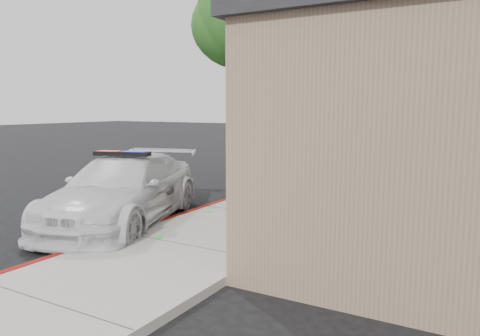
% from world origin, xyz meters
% --- Properties ---
extents(ground, '(120.00, 120.00, 0.00)m').
position_xyz_m(ground, '(0.00, 0.00, 0.00)').
color(ground, black).
rests_on(ground, ground).
extents(sidewalk, '(3.20, 60.00, 0.15)m').
position_xyz_m(sidewalk, '(1.60, 3.00, 0.07)').
color(sidewalk, gray).
rests_on(sidewalk, ground).
extents(red_curb, '(0.14, 60.00, 0.16)m').
position_xyz_m(red_curb, '(0.06, 3.00, 0.08)').
color(red_curb, maroon).
rests_on(red_curb, ground).
extents(police_car, '(3.89, 5.94, 1.72)m').
position_xyz_m(police_car, '(-0.90, 1.02, 0.80)').
color(police_car, silver).
rests_on(police_car, ground).
extents(fire_hydrant, '(0.50, 0.44, 0.88)m').
position_xyz_m(fire_hydrant, '(1.26, 3.38, 0.59)').
color(fire_hydrant, silver).
rests_on(fire_hydrant, sidewalk).
extents(street_tree_near, '(3.94, 3.59, 6.58)m').
position_xyz_m(street_tree_near, '(0.71, 4.85, 5.06)').
color(street_tree_near, black).
rests_on(street_tree_near, sidewalk).
extents(street_tree_mid, '(3.25, 3.21, 6.04)m').
position_xyz_m(street_tree_mid, '(0.71, 10.03, 4.70)').
color(street_tree_mid, black).
rests_on(street_tree_mid, sidewalk).
extents(street_tree_far, '(3.16, 2.94, 5.56)m').
position_xyz_m(street_tree_far, '(0.98, 14.19, 4.33)').
color(street_tree_far, black).
rests_on(street_tree_far, sidewalk).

